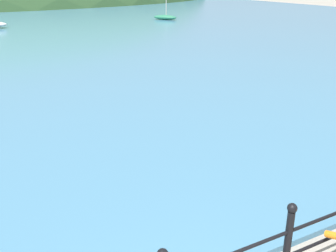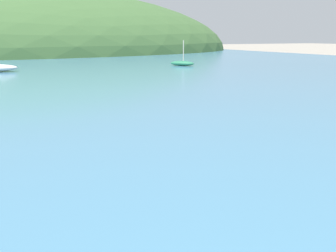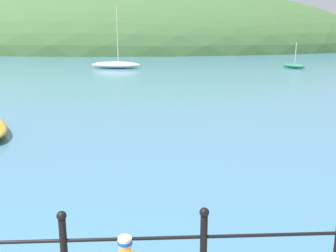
# 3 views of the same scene
# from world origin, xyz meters

# --- Properties ---
(boat_twin_mast) EXTENTS (1.87, 2.14, 2.08)m
(boat_twin_mast) POSITION_xyz_m (14.46, 29.66, 0.31)
(boat_twin_mast) COLOR #287551
(boat_twin_mast) RESTS_ON water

